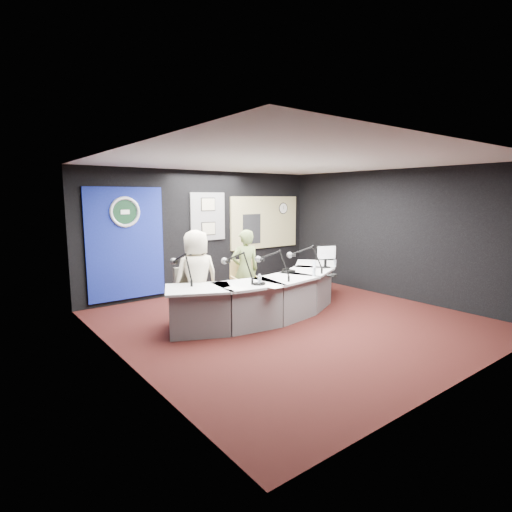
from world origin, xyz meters
TOP-DOWN VIEW (x-y plane):
  - ground at (0.00, 0.00)m, footprint 6.00×6.00m
  - ceiling at (0.00, 0.00)m, footprint 6.00×6.00m
  - wall_back at (0.00, 3.00)m, footprint 6.00×0.02m
  - wall_front at (0.00, -3.00)m, footprint 6.00×0.02m
  - wall_left at (-3.00, 0.00)m, footprint 0.02×6.00m
  - wall_right at (3.00, 0.00)m, footprint 0.02×6.00m
  - broadcast_desk at (-0.05, 0.55)m, footprint 4.50×1.90m
  - backdrop_panel at (-1.90, 2.97)m, footprint 1.60×0.05m
  - agency_seal at (-1.90, 2.93)m, footprint 0.63×0.07m
  - seal_center at (-1.90, 2.94)m, footprint 0.48×0.01m
  - pinboard at (0.05, 2.97)m, footprint 0.90×0.04m
  - framed_photo_upper at (0.05, 2.94)m, footprint 0.34×0.02m
  - framed_photo_lower at (0.05, 2.94)m, footprint 0.34×0.02m
  - booth_window_frame at (1.75, 2.97)m, footprint 2.12×0.06m
  - booth_glow at (1.75, 2.96)m, footprint 2.00×0.02m
  - equipment_rack at (1.30, 2.94)m, footprint 0.55×0.02m
  - wall_clock at (2.35, 2.94)m, footprint 0.28×0.01m
  - armchair_left at (-1.39, 0.95)m, footprint 0.63×0.63m
  - armchair_right at (-0.21, 1.13)m, footprint 0.70×0.70m
  - draped_jacket at (-1.44, 1.20)m, footprint 0.51×0.15m
  - person_man at (-1.39, 0.95)m, footprint 0.85×0.60m
  - person_woman at (-0.21, 1.13)m, footprint 0.65×0.50m
  - computer_monitor at (1.37, 0.49)m, footprint 0.38×0.18m
  - desk_phone at (0.39, 0.54)m, footprint 0.22×0.17m
  - headphones_near at (0.80, -0.20)m, footprint 0.23×0.23m
  - headphones_far at (-0.70, 0.06)m, footprint 0.22×0.22m
  - paper_stack at (-1.18, 0.04)m, footprint 0.29×0.37m
  - notepad at (-0.62, -0.20)m, footprint 0.23×0.31m
  - boom_mic_a at (-1.68, 0.92)m, footprint 0.16×0.74m
  - boom_mic_b at (-0.88, 0.43)m, footprint 0.28×0.72m
  - boom_mic_c at (-0.26, 0.22)m, footprint 0.34×0.70m
  - boom_mic_d at (0.64, 0.33)m, footprint 0.53×0.59m
  - water_bottles at (0.46, 0.27)m, footprint 2.37×0.57m

SIDE VIEW (x-z plane):
  - ground at x=0.00m, z-range 0.00..0.00m
  - broadcast_desk at x=-0.05m, z-range 0.00..0.75m
  - armchair_right at x=-0.21m, z-range 0.00..1.01m
  - armchair_left at x=-1.39m, z-range 0.00..1.03m
  - draped_jacket at x=-1.44m, z-range 0.27..0.97m
  - paper_stack at x=-1.18m, z-range 0.75..0.75m
  - notepad at x=-0.62m, z-range 0.75..0.75m
  - headphones_near at x=0.80m, z-range 0.75..0.79m
  - headphones_far at x=-0.70m, z-range 0.75..0.79m
  - desk_phone at x=0.39m, z-range 0.75..0.80m
  - person_woman at x=-0.21m, z-range 0.00..1.58m
  - person_man at x=-1.39m, z-range 0.00..1.65m
  - water_bottles at x=0.46m, z-range 0.75..0.93m
  - boom_mic_a at x=-1.68m, z-range 0.75..1.35m
  - boom_mic_b at x=-0.88m, z-range 0.75..1.35m
  - boom_mic_c at x=-0.26m, z-range 0.75..1.35m
  - boom_mic_d at x=0.64m, z-range 0.75..1.35m
  - computer_monitor at x=1.37m, z-range 0.93..1.21m
  - backdrop_panel at x=-1.90m, z-range 0.10..2.40m
  - wall_back at x=0.00m, z-range 0.00..2.80m
  - wall_front at x=0.00m, z-range 0.00..2.80m
  - wall_left at x=-3.00m, z-range 0.00..2.80m
  - wall_right at x=3.00m, z-range 0.00..2.80m
  - equipment_rack at x=1.30m, z-range 1.03..1.78m
  - framed_photo_lower at x=0.05m, z-range 1.33..1.60m
  - booth_window_frame at x=1.75m, z-range 0.89..2.21m
  - booth_glow at x=1.75m, z-range 0.95..2.15m
  - pinboard at x=0.05m, z-range 1.20..2.30m
  - agency_seal at x=-1.90m, z-range 1.58..2.21m
  - seal_center at x=-1.90m, z-range 1.66..2.14m
  - wall_clock at x=2.35m, z-range 1.76..2.04m
  - framed_photo_upper at x=0.05m, z-range 1.89..2.17m
  - ceiling at x=0.00m, z-range 2.79..2.81m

